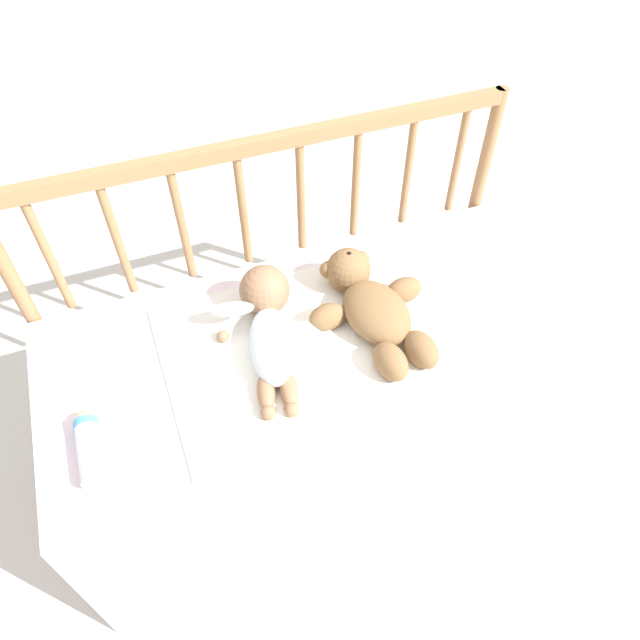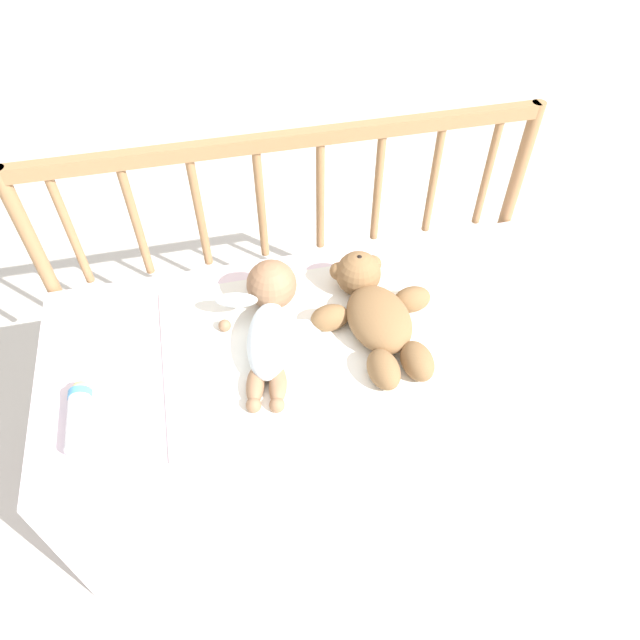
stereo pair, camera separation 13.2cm
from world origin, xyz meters
TOP-DOWN VIEW (x-y plane):
  - ground_plane at (0.00, 0.00)m, footprint 12.00×12.00m
  - crib_mattress at (0.00, 0.00)m, footprint 1.32×0.60m
  - crib_rail at (0.00, 0.32)m, footprint 1.32×0.04m
  - blanket at (0.01, -0.02)m, footprint 0.75×0.49m
  - teddy_bear at (0.14, 0.01)m, footprint 0.31×0.40m
  - baby at (-0.11, 0.04)m, footprint 0.25×0.40m
  - baby_bottle at (-0.55, -0.12)m, footprint 0.05×0.17m

SIDE VIEW (x-z plane):
  - ground_plane at x=0.00m, z-range 0.00..0.00m
  - crib_mattress at x=0.00m, z-range 0.00..0.53m
  - blanket at x=0.01m, z-range 0.53..0.54m
  - baby_bottle at x=-0.55m, z-range 0.53..0.58m
  - teddy_bear at x=0.14m, z-range 0.52..0.64m
  - baby at x=-0.11m, z-range 0.52..0.64m
  - crib_rail at x=0.00m, z-range 0.19..1.07m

